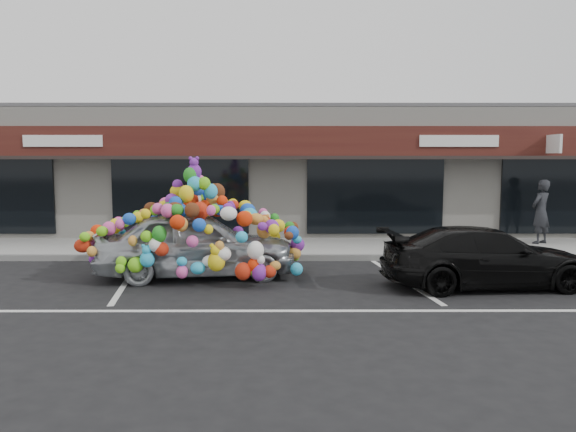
{
  "coord_description": "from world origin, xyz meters",
  "views": [
    {
      "loc": [
        0.27,
        -11.81,
        2.66
      ],
      "look_at": [
        0.3,
        1.4,
        1.27
      ],
      "focal_mm": 35.0,
      "sensor_mm": 36.0,
      "label": 1
    }
  ],
  "objects": [
    {
      "name": "sidewalk",
      "position": [
        0.0,
        4.0,
        0.07
      ],
      "size": [
        26.0,
        3.0,
        0.15
      ],
      "primitive_type": "cube",
      "color": "#989893",
      "rests_on": "ground"
    },
    {
      "name": "parking_stripe_mid",
      "position": [
        2.8,
        0.2,
        0.0
      ],
      "size": [
        0.73,
        4.37,
        0.01
      ],
      "primitive_type": "cube",
      "rotation": [
        0.0,
        0.0,
        0.14
      ],
      "color": "silver",
      "rests_on": "ground"
    },
    {
      "name": "black_sedan",
      "position": [
        4.36,
        -0.48,
        0.62
      ],
      "size": [
        2.09,
        4.4,
        1.24
      ],
      "primitive_type": "imported",
      "rotation": [
        0.0,
        0.0,
        1.66
      ],
      "color": "black",
      "rests_on": "ground"
    },
    {
      "name": "shop_building",
      "position": [
        0.0,
        8.44,
        2.16
      ],
      "size": [
        24.0,
        7.2,
        4.31
      ],
      "color": "silver",
      "rests_on": "ground"
    },
    {
      "name": "ground",
      "position": [
        0.0,
        0.0,
        0.0
      ],
      "size": [
        90.0,
        90.0,
        0.0
      ],
      "primitive_type": "plane",
      "color": "black",
      "rests_on": "ground"
    },
    {
      "name": "kerb",
      "position": [
        0.0,
        2.5,
        0.07
      ],
      "size": [
        26.0,
        0.18,
        0.16
      ],
      "primitive_type": "cube",
      "color": "slate",
      "rests_on": "ground"
    },
    {
      "name": "lane_line",
      "position": [
        2.0,
        -2.3,
        0.0
      ],
      "size": [
        14.0,
        0.12,
        0.01
      ],
      "primitive_type": "cube",
      "color": "silver",
      "rests_on": "ground"
    },
    {
      "name": "pedestrian_a",
      "position": [
        7.66,
        4.37,
        1.08
      ],
      "size": [
        0.81,
        0.75,
        1.87
      ],
      "primitive_type": "imported",
      "rotation": [
        0.0,
        0.0,
        3.75
      ],
      "color": "black",
      "rests_on": "sidewalk"
    },
    {
      "name": "toy_car",
      "position": [
        -1.73,
        0.52,
        0.92
      ],
      "size": [
        3.14,
        4.85,
        2.7
      ],
      "rotation": [
        0.0,
        0.0,
        1.71
      ],
      "color": "gray",
      "rests_on": "ground"
    },
    {
      "name": "parking_stripe_left",
      "position": [
        -3.2,
        0.2,
        0.0
      ],
      "size": [
        0.73,
        4.37,
        0.01
      ],
      "primitive_type": "cube",
      "rotation": [
        0.0,
        0.0,
        0.14
      ],
      "color": "silver",
      "rests_on": "ground"
    }
  ]
}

